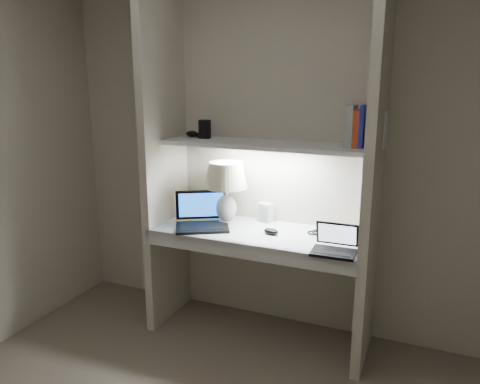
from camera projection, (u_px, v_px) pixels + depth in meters
The scene contains 17 objects.
back_wall at pixel (273, 155), 3.31m from camera, with size 3.20×0.01×2.50m, color beige.
alcove_panel_left at pixel (164, 155), 3.34m from camera, with size 0.06×0.55×2.50m, color beige.
alcove_panel_right at pixel (374, 170), 2.79m from camera, with size 0.06×0.55×2.50m, color beige.
desk at pixel (259, 234), 3.18m from camera, with size 1.40×0.55×0.04m, color white.
desk_apron at pixel (244, 251), 2.96m from camera, with size 1.46×0.03×0.10m, color silver.
shelf at pixel (265, 145), 3.12m from camera, with size 1.40×0.36×0.03m, color silver.
strip_light at pixel (265, 148), 3.13m from camera, with size 0.60×0.04×0.01m, color white.
table_lamp at pixel (226, 182), 3.29m from camera, with size 0.30×0.30×0.44m.
laptop_main at pixel (202, 219), 3.28m from camera, with size 0.47×0.45×0.24m.
laptop_netbook at pixel (335, 246), 2.80m from camera, with size 0.26×0.23×0.17m.
speaker at pixel (265, 212), 3.38m from camera, with size 0.10×0.07×0.14m, color silver.
mouse at pixel (271, 231), 3.12m from camera, with size 0.11×0.07×0.04m, color black.
cable_coil at pixel (319, 232), 3.15m from camera, with size 0.10×0.10×0.01m, color black.
sticky_note at pixel (187, 222), 3.38m from camera, with size 0.07×0.07×0.00m, color gold.
book_row at pixel (366, 128), 2.89m from camera, with size 0.24×0.17×0.26m.
shelf_box at pixel (205, 129), 3.31m from camera, with size 0.08×0.05×0.13m, color black.
shelf_gadget at pixel (192, 134), 3.39m from camera, with size 0.11×0.08×0.05m, color black.
Camera 1 is at (1.06, -1.60, 1.80)m, focal length 35.00 mm.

